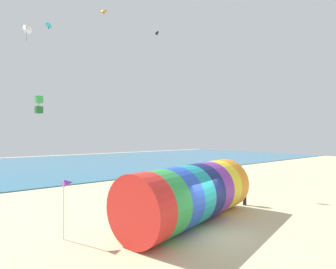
{
  "coord_description": "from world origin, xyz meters",
  "views": [
    {
      "loc": [
        -9.81,
        -8.79,
        4.81
      ],
      "look_at": [
        0.32,
        3.74,
        4.91
      ],
      "focal_mm": 28.0,
      "sensor_mm": 36.0,
      "label": 1
    }
  ],
  "objects_px": {
    "kite_white_delta": "(26,30)",
    "kite_cyan_parafoil": "(49,25)",
    "kite_black_parafoil": "(157,33)",
    "kite_handler": "(245,193)",
    "kite_orange_parafoil": "(104,11)",
    "giant_inflatable_tube": "(191,194)",
    "beach_flag": "(68,186)",
    "kite_green_box": "(39,105)"
  },
  "relations": [
    {
      "from": "giant_inflatable_tube",
      "to": "kite_white_delta",
      "type": "height_order",
      "value": "kite_white_delta"
    },
    {
      "from": "kite_orange_parafoil",
      "to": "giant_inflatable_tube",
      "type": "bearing_deg",
      "value": -97.87
    },
    {
      "from": "kite_handler",
      "to": "kite_green_box",
      "type": "relative_size",
      "value": 1.32
    },
    {
      "from": "kite_handler",
      "to": "kite_black_parafoil",
      "type": "bearing_deg",
      "value": 75.79
    },
    {
      "from": "giant_inflatable_tube",
      "to": "kite_green_box",
      "type": "distance_m",
      "value": 11.66
    },
    {
      "from": "kite_black_parafoil",
      "to": "kite_cyan_parafoil",
      "type": "relative_size",
      "value": 1.01
    },
    {
      "from": "kite_orange_parafoil",
      "to": "kite_green_box",
      "type": "relative_size",
      "value": 0.76
    },
    {
      "from": "kite_white_delta",
      "to": "kite_cyan_parafoil",
      "type": "distance_m",
      "value": 6.73
    },
    {
      "from": "kite_handler",
      "to": "kite_white_delta",
      "type": "xyz_separation_m",
      "value": [
        -11.84,
        9.82,
        11.51
      ]
    },
    {
      "from": "kite_cyan_parafoil",
      "to": "kite_green_box",
      "type": "distance_m",
      "value": 11.07
    },
    {
      "from": "kite_white_delta",
      "to": "giant_inflatable_tube",
      "type": "bearing_deg",
      "value": -57.97
    },
    {
      "from": "kite_cyan_parafoil",
      "to": "beach_flag",
      "type": "height_order",
      "value": "kite_cyan_parafoil"
    },
    {
      "from": "giant_inflatable_tube",
      "to": "kite_orange_parafoil",
      "type": "height_order",
      "value": "kite_orange_parafoil"
    },
    {
      "from": "kite_cyan_parafoil",
      "to": "kite_green_box",
      "type": "bearing_deg",
      "value": -108.8
    },
    {
      "from": "kite_white_delta",
      "to": "beach_flag",
      "type": "bearing_deg",
      "value": -88.11
    },
    {
      "from": "giant_inflatable_tube",
      "to": "kite_orange_parafoil",
      "type": "distance_m",
      "value": 23.03
    },
    {
      "from": "kite_green_box",
      "to": "beach_flag",
      "type": "relative_size",
      "value": 0.44
    },
    {
      "from": "kite_white_delta",
      "to": "kite_cyan_parafoil",
      "type": "height_order",
      "value": "kite_cyan_parafoil"
    },
    {
      "from": "kite_black_parafoil",
      "to": "kite_orange_parafoil",
      "type": "bearing_deg",
      "value": -178.28
    },
    {
      "from": "kite_handler",
      "to": "kite_white_delta",
      "type": "distance_m",
      "value": 19.22
    },
    {
      "from": "kite_orange_parafoil",
      "to": "beach_flag",
      "type": "height_order",
      "value": "kite_orange_parafoil"
    },
    {
      "from": "kite_white_delta",
      "to": "kite_black_parafoil",
      "type": "distance_m",
      "value": 17.7
    },
    {
      "from": "kite_white_delta",
      "to": "kite_green_box",
      "type": "xyz_separation_m",
      "value": [
        0.48,
        -1.58,
        -5.42
      ]
    },
    {
      "from": "beach_flag",
      "to": "giant_inflatable_tube",
      "type": "bearing_deg",
      "value": -18.26
    },
    {
      "from": "giant_inflatable_tube",
      "to": "kite_black_parafoil",
      "type": "xyz_separation_m",
      "value": [
        9.46,
        15.94,
        16.23
      ]
    },
    {
      "from": "giant_inflatable_tube",
      "to": "beach_flag",
      "type": "bearing_deg",
      "value": 161.74
    },
    {
      "from": "kite_black_parafoil",
      "to": "kite_green_box",
      "type": "height_order",
      "value": "kite_black_parafoil"
    },
    {
      "from": "kite_cyan_parafoil",
      "to": "kite_green_box",
      "type": "xyz_separation_m",
      "value": [
        -2.37,
        -6.96,
        -8.28
      ]
    },
    {
      "from": "giant_inflatable_tube",
      "to": "kite_green_box",
      "type": "xyz_separation_m",
      "value": [
        -5.87,
        8.56,
        5.32
      ]
    },
    {
      "from": "kite_handler",
      "to": "kite_black_parafoil",
      "type": "height_order",
      "value": "kite_black_parafoil"
    },
    {
      "from": "kite_orange_parafoil",
      "to": "beach_flag",
      "type": "relative_size",
      "value": 0.34
    },
    {
      "from": "kite_black_parafoil",
      "to": "kite_handler",
      "type": "bearing_deg",
      "value": -104.21
    },
    {
      "from": "kite_orange_parafoil",
      "to": "kite_handler",
      "type": "bearing_deg",
      "value": -77.8
    },
    {
      "from": "kite_cyan_parafoil",
      "to": "kite_black_parafoil",
      "type": "bearing_deg",
      "value": 1.83
    },
    {
      "from": "kite_white_delta",
      "to": "kite_cyan_parafoil",
      "type": "relative_size",
      "value": 1.15
    },
    {
      "from": "kite_cyan_parafoil",
      "to": "kite_white_delta",
      "type": "bearing_deg",
      "value": -117.85
    },
    {
      "from": "kite_handler",
      "to": "kite_orange_parafoil",
      "type": "distance_m",
      "value": 23.52
    },
    {
      "from": "kite_cyan_parafoil",
      "to": "giant_inflatable_tube",
      "type": "bearing_deg",
      "value": -77.31
    },
    {
      "from": "kite_orange_parafoil",
      "to": "kite_cyan_parafoil",
      "type": "relative_size",
      "value": 0.87
    },
    {
      "from": "kite_handler",
      "to": "giant_inflatable_tube",
      "type": "bearing_deg",
      "value": -176.71
    },
    {
      "from": "kite_handler",
      "to": "kite_cyan_parafoil",
      "type": "bearing_deg",
      "value": 120.61
    },
    {
      "from": "kite_handler",
      "to": "kite_orange_parafoil",
      "type": "height_order",
      "value": "kite_orange_parafoil"
    }
  ]
}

